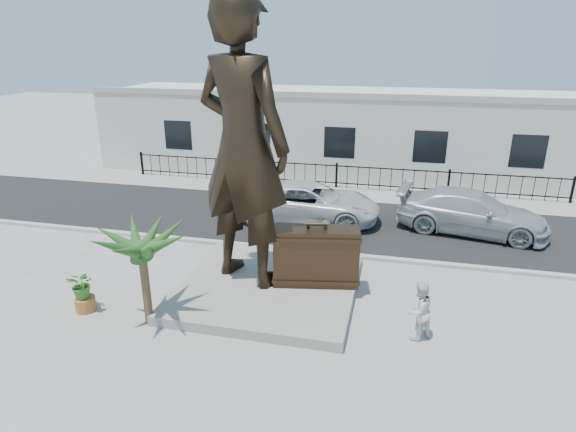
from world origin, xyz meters
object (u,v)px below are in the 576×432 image
object	(u,v)px
statue	(243,146)
suitcase	(316,256)
car_white	(310,202)
tourist	(419,311)

from	to	relation	value
statue	suitcase	xyz separation A→B (m)	(2.14, 0.07, -3.22)
suitcase	car_white	distance (m)	6.10
statue	tourist	world-z (taller)	statue
suitcase	statue	bearing A→B (deg)	171.32
statue	tourist	distance (m)	6.48
statue	suitcase	bearing A→B (deg)	-157.89
statue	tourist	bearing A→B (deg)	-178.23
statue	tourist	xyz separation A→B (m)	(5.09, -1.71, -3.61)
suitcase	tourist	size ratio (longest dim) A/B	1.58
statue	suitcase	size ratio (longest dim) A/B	3.29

